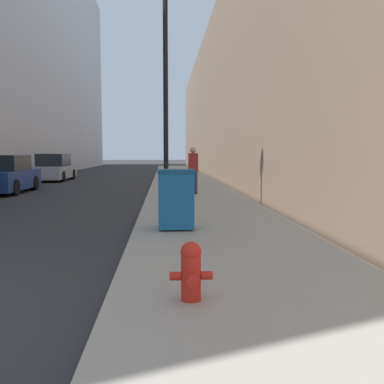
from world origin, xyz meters
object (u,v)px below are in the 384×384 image
lamppost (165,53)px  pedestrian_on_sidewalk (193,170)px  fire_hydrant (191,270)px  parked_sedan_near (5,176)px  trash_bin (176,199)px  parked_sedan_far (54,168)px

lamppost → pedestrian_on_sidewalk: bearing=76.3°
fire_hydrant → parked_sedan_near: parked_sedan_near is taller
trash_bin → parked_sedan_far: parked_sedan_far is taller
lamppost → trash_bin: bearing=-86.7°
parked_sedan_near → pedestrian_on_sidewalk: 8.09m
parked_sedan_near → parked_sedan_far: 7.96m
parked_sedan_far → pedestrian_on_sidewalk: bearing=-53.2°
parked_sedan_near → pedestrian_on_sidewalk: (7.74, -2.35, 0.29)m
fire_hydrant → lamppost: lamppost is taller
trash_bin → parked_sedan_near: bearing=125.2°
trash_bin → lamppost: size_ratio=0.18×
parked_sedan_far → trash_bin: bearing=-68.8°
lamppost → parked_sedan_near: size_ratio=1.57×
fire_hydrant → parked_sedan_near: 15.60m
parked_sedan_far → pedestrian_on_sidewalk: pedestrian_on_sidewalk is taller
pedestrian_on_sidewalk → parked_sedan_near: bearing=163.1°
fire_hydrant → trash_bin: 4.22m
parked_sedan_far → pedestrian_on_sidewalk: (7.72, -10.31, 0.28)m
fire_hydrant → pedestrian_on_sidewalk: 11.66m
parked_sedan_near → fire_hydrant: bearing=-63.6°
pedestrian_on_sidewalk → fire_hydrant: bearing=-94.0°
fire_hydrant → lamppost: bearing=91.7°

